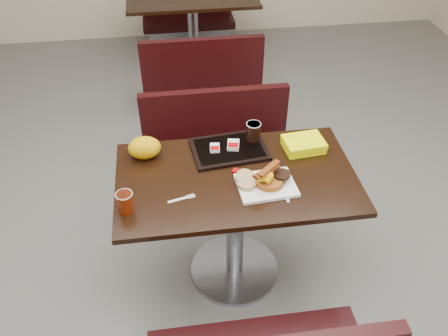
{
  "coord_description": "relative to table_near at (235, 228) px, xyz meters",
  "views": [
    {
      "loc": [
        -0.31,
        -1.75,
        2.27
      ],
      "look_at": [
        -0.06,
        -0.01,
        0.82
      ],
      "focal_mm": 37.43,
      "sensor_mm": 36.0,
      "label": 1
    }
  ],
  "objects": [
    {
      "name": "bacon_strips",
      "position": [
        0.13,
        -0.1,
        0.48
      ],
      "size": [
        0.18,
        0.16,
        0.01
      ],
      "primitive_type": null,
      "rotation": [
        0.0,
        0.0,
        0.65
      ],
      "color": "#441104",
      "rests_on": "scrambled_eggs"
    },
    {
      "name": "floor",
      "position": [
        0.0,
        0.0,
        -0.38
      ],
      "size": [
        6.0,
        7.0,
        0.01
      ],
      "primitive_type": "cube",
      "color": "slate",
      "rests_on": "ground"
    },
    {
      "name": "condiment_syrup",
      "position": [
        -0.16,
        0.1,
        0.38
      ],
      "size": [
        0.04,
        0.04,
        0.01
      ],
      "primitive_type": "cube",
      "rotation": [
        0.0,
        0.0,
        0.34
      ],
      "color": "#C63608",
      "rests_on": "table_near"
    },
    {
      "name": "knife",
      "position": [
        0.21,
        -0.15,
        0.38
      ],
      "size": [
        0.02,
        0.15,
        0.0
      ],
      "primitive_type": "cube",
      "rotation": [
        0.0,
        0.0,
        -1.61
      ],
      "color": "white",
      "rests_on": "table_near"
    },
    {
      "name": "scrambled_eggs",
      "position": [
        0.13,
        -0.11,
        0.45
      ],
      "size": [
        0.1,
        0.08,
        0.05
      ],
      "primitive_type": "ellipsoid",
      "rotation": [
        0.0,
        0.0,
        0.01
      ],
      "color": "#FFDE05",
      "rests_on": "pancake_stack"
    },
    {
      "name": "table_far",
      "position": [
        0.0,
        2.6,
        0.0
      ],
      "size": [
        1.2,
        0.7,
        0.75
      ],
      "primitive_type": null,
      "color": "black",
      "rests_on": "floor"
    },
    {
      "name": "tray",
      "position": [
        -0.01,
        0.21,
        0.38
      ],
      "size": [
        0.42,
        0.32,
        0.02
      ],
      "primitive_type": "cube",
      "rotation": [
        0.0,
        0.0,
        0.11
      ],
      "color": "black",
      "rests_on": "table_near"
    },
    {
      "name": "clamshell",
      "position": [
        0.39,
        0.17,
        0.4
      ],
      "size": [
        0.22,
        0.18,
        0.06
      ],
      "primitive_type": "cube",
      "rotation": [
        0.0,
        0.0,
        0.1
      ],
      "color": "#F0F504",
      "rests_on": "table_near"
    },
    {
      "name": "muffin_bottom",
      "position": [
        0.04,
        -0.1,
        0.4
      ],
      "size": [
        0.09,
        0.09,
        0.02
      ],
      "primitive_type": "cylinder",
      "rotation": [
        0.0,
        0.0,
        -0.05
      ],
      "color": "tan",
      "rests_on": "platter"
    },
    {
      "name": "paper_bag",
      "position": [
        -0.45,
        0.22,
        0.43
      ],
      "size": [
        0.21,
        0.18,
        0.12
      ],
      "primitive_type": "ellipsoid",
      "rotation": [
        0.0,
        0.0,
        0.41
      ],
      "color": "#D7A007",
      "rests_on": "table_near"
    },
    {
      "name": "bench_near_n",
      "position": [
        0.0,
        0.7,
        -0.02
      ],
      "size": [
        1.0,
        0.46,
        0.72
      ],
      "primitive_type": null,
      "color": "black",
      "rests_on": "floor"
    },
    {
      "name": "platter",
      "position": [
        0.13,
        -0.1,
        0.38
      ],
      "size": [
        0.29,
        0.23,
        0.02
      ],
      "primitive_type": "cube",
      "rotation": [
        0.0,
        0.0,
        0.07
      ],
      "color": "white",
      "rests_on": "table_near"
    },
    {
      "name": "sausage_patty",
      "position": [
        0.21,
        -0.08,
        0.43
      ],
      "size": [
        0.1,
        0.1,
        0.01
      ],
      "primitive_type": "cylinder",
      "rotation": [
        0.0,
        0.0,
        0.19
      ],
      "color": "black",
      "rests_on": "pancake_stack"
    },
    {
      "name": "table_near",
      "position": [
        0.0,
        0.0,
        0.0
      ],
      "size": [
        1.2,
        0.7,
        0.75
      ],
      "primitive_type": null,
      "color": "black",
      "rests_on": "floor"
    },
    {
      "name": "muffin_top",
      "position": [
        0.03,
        -0.06,
        0.41
      ],
      "size": [
        0.11,
        0.11,
        0.05
      ],
      "primitive_type": "cylinder",
      "rotation": [
        0.38,
        0.0,
        0.25
      ],
      "color": "tan",
      "rests_on": "platter"
    },
    {
      "name": "hashbrown_sleeve_left",
      "position": [
        -0.08,
        0.21,
        0.4
      ],
      "size": [
        0.06,
        0.07,
        0.02
      ],
      "primitive_type": "cube",
      "rotation": [
        0.0,
        0.0,
        -0.09
      ],
      "color": "silver",
      "rests_on": "tray"
    },
    {
      "name": "bench_far_n",
      "position": [
        0.0,
        3.3,
        -0.02
      ],
      "size": [
        1.0,
        0.46,
        0.72
      ],
      "primitive_type": null,
      "color": "black",
      "rests_on": "floor"
    },
    {
      "name": "coffee_cup_far",
      "position": [
        0.14,
        0.27,
        0.44
      ],
      "size": [
        0.09,
        0.09,
        0.1
      ],
      "primitive_type": "cylinder",
      "rotation": [
        0.0,
        0.0,
        0.33
      ],
      "color": "black",
      "rests_on": "tray"
    },
    {
      "name": "pancake_stack",
      "position": [
        0.15,
        -0.09,
        0.41
      ],
      "size": [
        0.15,
        0.15,
        0.03
      ],
      "primitive_type": "cylinder",
      "rotation": [
        0.0,
        0.0,
        -0.09
      ],
      "color": "#9E561A",
      "rests_on": "platter"
    },
    {
      "name": "fork",
      "position": [
        -0.3,
        -0.14,
        0.38
      ],
      "size": [
        0.14,
        0.06,
        0.0
      ],
      "primitive_type": null,
      "rotation": [
        0.0,
        0.0,
        0.25
      ],
      "color": "white",
      "rests_on": "table_near"
    },
    {
      "name": "condiment_ketchup",
      "position": [
        0.01,
        0.03,
        0.38
      ],
      "size": [
        0.06,
        0.05,
        0.01
      ],
      "primitive_type": "cube",
      "rotation": [
        0.0,
        0.0,
        -0.49
      ],
      "color": "#8C0504",
      "rests_on": "table_near"
    },
    {
      "name": "bench_far_s",
      "position": [
        0.0,
        1.9,
        -0.02
      ],
      "size": [
        1.0,
        0.46,
        0.72
      ],
      "primitive_type": null,
      "color": "black",
      "rests_on": "floor"
    },
    {
      "name": "hashbrown_sleeve_right",
      "position": [
        0.02,
        0.22,
        0.4
      ],
      "size": [
        0.08,
        0.09,
        0.02
      ],
      "primitive_type": "cube",
      "rotation": [
        0.0,
        0.0,
        -0.21
      ],
      "color": "silver",
      "rests_on": "tray"
    },
    {
      "name": "coffee_cup_near",
      "position": [
        -0.54,
        -0.17,
        0.43
      ],
      "size": [
        0.08,
        0.08,
        0.1
      ],
      "primitive_type": "cylinder",
      "rotation": [
        0.0,
        0.0,
        -0.19
      ],
      "color": "#8E2005",
      "rests_on": "table_near"
    }
  ]
}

